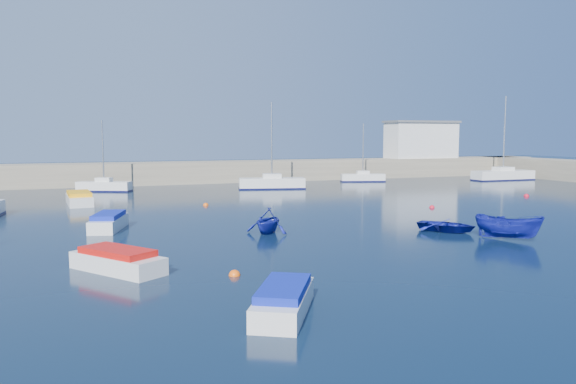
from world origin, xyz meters
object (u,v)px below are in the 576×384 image
object	(u,v)px
motorboat_0	(118,261)
sailboat_6	(272,183)
dinghy_right	(508,227)
harbor_office	(421,141)
motorboat_1	(109,222)
sailboat_7	(363,177)
motorboat_2	(79,198)
sailboat_5	(104,186)
sailboat_8	(503,175)
motorboat_3	(284,300)
dinghy_left	(268,221)
dinghy_center	(446,226)

from	to	relation	value
motorboat_0	sailboat_6	bearing A→B (deg)	25.94
sailboat_6	dinghy_right	size ratio (longest dim) A/B	2.52
harbor_office	motorboat_0	world-z (taller)	harbor_office
motorboat_1	dinghy_right	bearing A→B (deg)	-11.99
sailboat_7	motorboat_2	bearing A→B (deg)	126.47
sailboat_5	sailboat_6	size ratio (longest dim) A/B	0.79
sailboat_6	sailboat_8	world-z (taller)	sailboat_8
harbor_office	motorboat_0	bearing A→B (deg)	-135.57
sailboat_5	dinghy_right	distance (m)	41.72
motorboat_1	motorboat_2	distance (m)	14.33
sailboat_6	sailboat_7	xyz separation A→B (m)	(13.93, 5.05, -0.11)
sailboat_6	motorboat_0	bearing A→B (deg)	163.89
sailboat_7	motorboat_2	world-z (taller)	sailboat_7
motorboat_3	dinghy_left	bearing A→B (deg)	103.19
sailboat_7	motorboat_1	size ratio (longest dim) A/B	1.60
harbor_office	sailboat_5	xyz separation A→B (m)	(-43.67, -7.27, -4.53)
sailboat_5	sailboat_6	distance (m)	17.67
sailboat_5	motorboat_3	xyz separation A→B (m)	(3.54, -44.55, -0.11)
sailboat_7	dinghy_center	distance (m)	37.07
sailboat_7	dinghy_left	world-z (taller)	sailboat_7
motorboat_2	dinghy_left	xyz separation A→B (m)	(10.44, -18.92, 0.25)
harbor_office	motorboat_2	size ratio (longest dim) A/B	1.84
sailboat_7	dinghy_right	bearing A→B (deg)	179.45
dinghy_left	dinghy_center	bearing A→B (deg)	22.25
sailboat_6	dinghy_right	distance (m)	33.29
motorboat_0	motorboat_3	bearing A→B (deg)	-94.31
sailboat_8	motorboat_2	distance (m)	52.74
harbor_office	motorboat_1	size ratio (longest dim) A/B	2.19
sailboat_7	motorboat_0	size ratio (longest dim) A/B	1.57
motorboat_1	dinghy_left	size ratio (longest dim) A/B	1.57
sailboat_5	dinghy_center	xyz separation A→B (m)	(18.30, -33.19, -0.21)
sailboat_8	motorboat_2	size ratio (longest dim) A/B	2.01
sailboat_8	dinghy_center	world-z (taller)	sailboat_8
sailboat_8	motorboat_0	world-z (taller)	sailboat_8
harbor_office	motorboat_3	bearing A→B (deg)	-127.76
harbor_office	sailboat_7	size ratio (longest dim) A/B	1.37
sailboat_7	motorboat_2	xyz separation A→B (m)	(-33.76, -12.56, -0.04)
sailboat_8	sailboat_6	bearing A→B (deg)	92.62
dinghy_center	dinghy_left	xyz separation A→B (m)	(-10.37, 3.25, 0.40)
harbor_office	motorboat_2	world-z (taller)	harbor_office
motorboat_1	dinghy_right	size ratio (longest dim) A/B	1.22
sailboat_7	sailboat_8	xyz separation A→B (m)	(18.33, -4.36, 0.14)
motorboat_1	motorboat_2	size ratio (longest dim) A/B	0.84
sailboat_6	motorboat_1	xyz separation A→B (m)	(-18.21, -21.74, -0.17)
motorboat_2	dinghy_left	world-z (taller)	dinghy_left
motorboat_1	dinghy_left	world-z (taller)	dinghy_left
harbor_office	sailboat_6	distance (m)	28.81
motorboat_0	dinghy_left	xyz separation A→B (m)	(9.07, 6.71, 0.29)
harbor_office	dinghy_right	distance (m)	50.20
sailboat_5	dinghy_right	world-z (taller)	sailboat_5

